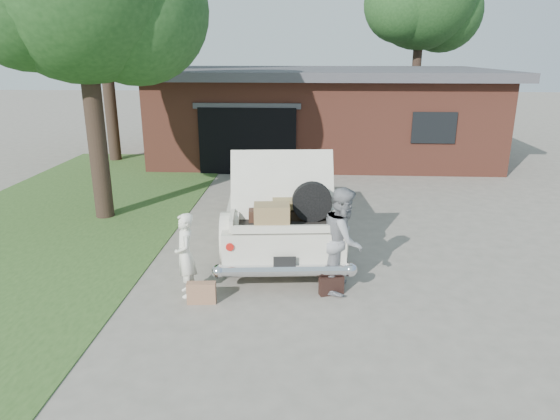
{
  "coord_description": "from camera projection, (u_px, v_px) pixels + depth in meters",
  "views": [
    {
      "loc": [
        0.51,
        -8.24,
        3.91
      ],
      "look_at": [
        0.0,
        0.6,
        1.1
      ],
      "focal_mm": 32.0,
      "sensor_mm": 36.0,
      "label": 1
    }
  ],
  "objects": [
    {
      "name": "grass_strip",
      "position": [
        62.0,
        219.0,
        12.2
      ],
      "size": [
        6.0,
        16.0,
        0.02
      ],
      "primitive_type": "cube",
      "color": "#2D4C1E",
      "rests_on": "ground"
    },
    {
      "name": "ground",
      "position": [
        278.0,
        278.0,
        9.05
      ],
      "size": [
        90.0,
        90.0,
        0.0
      ],
      "primitive_type": "plane",
      "color": "gray",
      "rests_on": "ground"
    },
    {
      "name": "sedan",
      "position": [
        280.0,
        201.0,
        10.8
      ],
      "size": [
        2.66,
        5.81,
        2.23
      ],
      "rotation": [
        0.0,
        0.0,
        0.09
      ],
      "color": "beige",
      "rests_on": "ground"
    },
    {
      "name": "tree_right",
      "position": [
        423.0,
        1.0,
        23.56
      ],
      "size": [
        5.82,
        5.06,
        9.02
      ],
      "color": "#38281E",
      "rests_on": "ground"
    },
    {
      "name": "suitcase_right",
      "position": [
        331.0,
        285.0,
        8.39
      ],
      "size": [
        0.43,
        0.27,
        0.32
      ],
      "primitive_type": "cube",
      "rotation": [
        0.0,
        0.0,
        0.35
      ],
      "color": "black",
      "rests_on": "ground"
    },
    {
      "name": "woman_left",
      "position": [
        185.0,
        255.0,
        8.22
      ],
      "size": [
        0.5,
        0.61,
        1.43
      ],
      "primitive_type": "imported",
      "rotation": [
        0.0,
        0.0,
        -1.22
      ],
      "color": "white",
      "rests_on": "ground"
    },
    {
      "name": "woman_right",
      "position": [
        343.0,
        239.0,
        8.38
      ],
      "size": [
        0.83,
        0.99,
        1.8
      ],
      "primitive_type": "imported",
      "rotation": [
        0.0,
        0.0,
        1.39
      ],
      "color": "gray",
      "rests_on": "ground"
    },
    {
      "name": "suitcase_left",
      "position": [
        201.0,
        293.0,
        8.09
      ],
      "size": [
        0.48,
        0.18,
        0.36
      ],
      "primitive_type": "cube",
      "rotation": [
        0.0,
        0.0,
        0.08
      ],
      "color": "#9E6E50",
      "rests_on": "ground"
    },
    {
      "name": "house",
      "position": [
        321.0,
        112.0,
        19.4
      ],
      "size": [
        12.8,
        7.8,
        3.3
      ],
      "color": "brown",
      "rests_on": "ground"
    }
  ]
}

